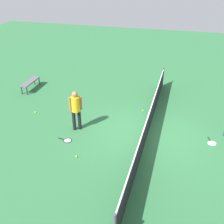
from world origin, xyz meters
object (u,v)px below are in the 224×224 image
tennis_racket_far_player (212,143)px  tennis_ball_by_net (76,156)px  tennis_racket_near_player (67,140)px  courtside_bench (30,82)px  tennis_ball_midcourt (143,111)px  tennis_ball_near_player (35,112)px  player_near_side (76,107)px

tennis_racket_far_player → tennis_ball_by_net: tennis_ball_by_net is taller
tennis_racket_near_player → courtside_bench: bearing=-135.2°
tennis_racket_near_player → tennis_ball_midcourt: (-3.14, 2.41, 0.02)m
tennis_ball_near_player → tennis_racket_far_player: bearing=88.1°
tennis_ball_near_player → tennis_ball_midcourt: size_ratio=1.00×
player_near_side → tennis_racket_near_player: player_near_side is taller
player_near_side → courtside_bench: size_ratio=1.12×
tennis_racket_far_player → tennis_racket_near_player: bearing=-75.8°
tennis_racket_near_player → courtside_bench: size_ratio=0.40×
tennis_racket_near_player → tennis_ball_near_player: tennis_ball_near_player is taller
tennis_ball_midcourt → courtside_bench: (-0.78, -6.30, 0.38)m
player_near_side → tennis_racket_far_player: bearing=95.2°
tennis_ball_near_player → courtside_bench: courtside_bench is taller
courtside_bench → tennis_ball_midcourt: bearing=82.9°
tennis_ball_by_net → courtside_bench: bearing=-135.7°
player_near_side → tennis_ball_by_net: bearing=21.5°
player_near_side → courtside_bench: (-3.04, -3.97, -0.59)m
tennis_racket_near_player → tennis_ball_midcourt: size_ratio=9.10×
tennis_racket_near_player → tennis_racket_far_player: bearing=104.2°
tennis_racket_far_player → courtside_bench: (-2.56, -9.26, 0.40)m
tennis_racket_near_player → courtside_bench: 5.54m
player_near_side → tennis_racket_far_player: (-0.48, 5.29, -1.00)m
tennis_racket_far_player → tennis_ball_by_net: size_ratio=9.19×
tennis_racket_far_player → courtside_bench: 9.61m
player_near_side → tennis_ball_midcourt: 3.39m
courtside_bench → tennis_racket_near_player: bearing=44.8°
player_near_side → tennis_ball_near_player: size_ratio=25.76×
tennis_racket_near_player → tennis_ball_near_player: bearing=-125.1°
player_near_side → tennis_racket_near_player: bearing=-4.5°
courtside_bench → tennis_ball_by_net: bearing=44.3°
player_near_side → tennis_racket_far_player: 5.41m
tennis_racket_near_player → tennis_ball_by_net: size_ratio=9.10×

